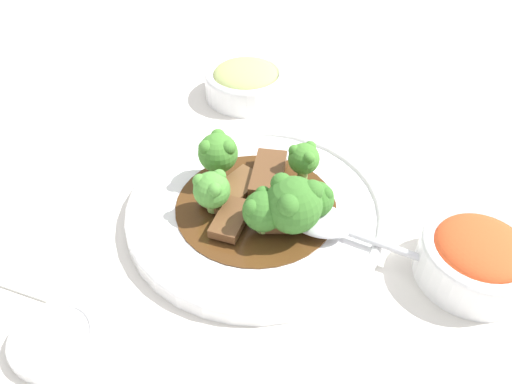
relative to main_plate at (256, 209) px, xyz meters
The scene contains 17 objects.
ground_plane 0.01m from the main_plate, ahead, with size 4.00×4.00×0.00m, color silver.
main_plate is the anchor object (origin of this frame).
beef_strip_0 0.02m from the main_plate, 100.87° to the left, with size 0.08×0.05×0.01m.
beef_strip_1 0.03m from the main_plate, 102.41° to the right, with size 0.08×0.05×0.01m.
beef_strip_2 0.04m from the main_plate, 21.23° to the right, with size 0.05×0.03×0.01m.
beef_strip_3 0.04m from the main_plate, behind, with size 0.08×0.05×0.02m.
broccoli_floret_0 0.07m from the main_plate, 87.37° to the left, with size 0.04×0.04×0.04m.
broccoli_floret_1 0.07m from the main_plate, 146.07° to the left, with size 0.03×0.03×0.05m.
broccoli_floret_2 0.05m from the main_plate, 30.11° to the left, with size 0.04×0.04×0.04m.
broccoli_floret_3 0.06m from the main_plate, 64.65° to the left, with size 0.06×0.06×0.06m.
broccoli_floret_4 0.06m from the main_plate, 56.97° to the right, with size 0.04×0.04×0.05m.
broccoli_floret_5 0.07m from the main_plate, 117.06° to the right, with size 0.04×0.04×0.05m.
serving_spoon 0.09m from the main_plate, 82.93° to the left, with size 0.05×0.23×0.01m.
side_bowl_kimchi 0.22m from the main_plate, 88.66° to the left, with size 0.10×0.10×0.05m.
side_bowl_appetizer 0.24m from the main_plate, 156.58° to the right, with size 0.11×0.11×0.05m.
sauce_dish 0.22m from the main_plate, 27.99° to the right, with size 0.07×0.07×0.01m.
paper_napkin 0.21m from the main_plate, 55.20° to the right, with size 0.09×0.07×0.01m.
Camera 1 is at (0.35, 0.13, 0.37)m, focal length 35.00 mm.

